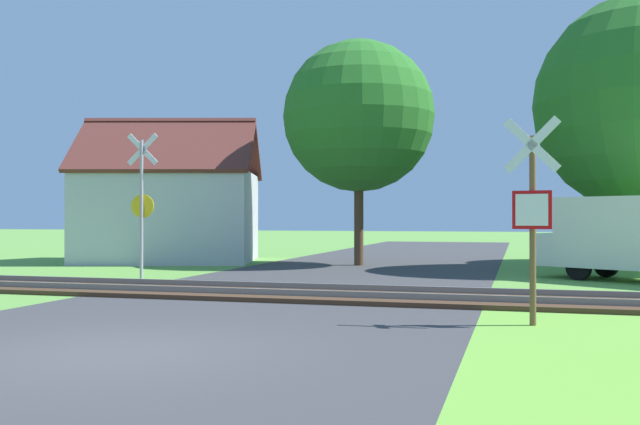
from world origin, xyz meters
TOP-DOWN VIEW (x-y plane):
  - ground_plane at (0.00, 0.00)m, footprint 160.00×160.00m
  - road_asphalt at (0.00, 2.00)m, footprint 8.39×80.00m
  - rail_track at (0.00, 6.66)m, footprint 60.00×2.60m
  - stop_sign_near at (5.04, 3.71)m, footprint 0.87×0.21m
  - crossing_sign_far at (-4.96, 9.32)m, footprint 0.87×0.17m
  - house at (-8.07, 16.92)m, footprint 7.82×7.13m
  - tree_center at (-0.63, 16.74)m, footprint 5.36×5.36m
  - mail_truck at (7.86, 12.45)m, footprint 5.13×4.19m

SIDE VIEW (x-z plane):
  - ground_plane at x=0.00m, z-range 0.00..0.00m
  - road_asphalt at x=0.00m, z-range 0.00..0.01m
  - rail_track at x=0.00m, z-range -0.05..0.17m
  - mail_truck at x=7.86m, z-range 0.12..2.36m
  - stop_sign_near at x=5.04m, z-range 0.17..3.43m
  - house at x=-8.07m, z-range -0.88..4.63m
  - crossing_sign_far at x=-4.96m, z-range 0.22..4.19m
  - tree_center at x=-0.63m, z-range 1.29..9.25m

